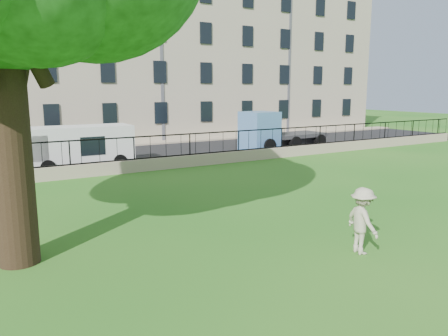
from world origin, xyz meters
TOP-DOWN VIEW (x-y plane):
  - ground at (0.00, 0.00)m, footprint 120.00×120.00m
  - retaining_wall at (0.00, 12.00)m, footprint 50.00×0.40m
  - iron_railing at (0.00, 12.00)m, footprint 50.00×0.05m
  - street at (0.00, 16.70)m, footprint 60.00×9.00m
  - sidewalk at (0.00, 21.90)m, footprint 60.00×1.40m
  - building_row at (0.00, 27.57)m, footprint 56.40×10.40m
  - man at (1.21, -1.10)m, footprint 0.81×1.17m
  - frisbee at (2.13, -0.33)m, footprint 0.33×0.32m
  - white_van at (-2.00, 14.40)m, footprint 5.11×2.02m
  - blue_truck at (11.44, 14.99)m, footprint 6.17×2.52m

SIDE VIEW (x-z plane):
  - ground at x=0.00m, z-range 0.00..0.00m
  - street at x=0.00m, z-range 0.00..0.01m
  - sidewalk at x=0.00m, z-range 0.00..0.12m
  - retaining_wall at x=0.00m, z-range 0.00..0.60m
  - man at x=1.21m, z-range 0.00..1.65m
  - white_van at x=-2.00m, z-range 0.00..2.14m
  - iron_railing at x=0.00m, z-range 0.59..1.72m
  - frisbee at x=2.13m, z-range 1.11..1.23m
  - blue_truck at x=11.44m, z-range 0.00..2.53m
  - building_row at x=0.00m, z-range 0.02..13.82m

